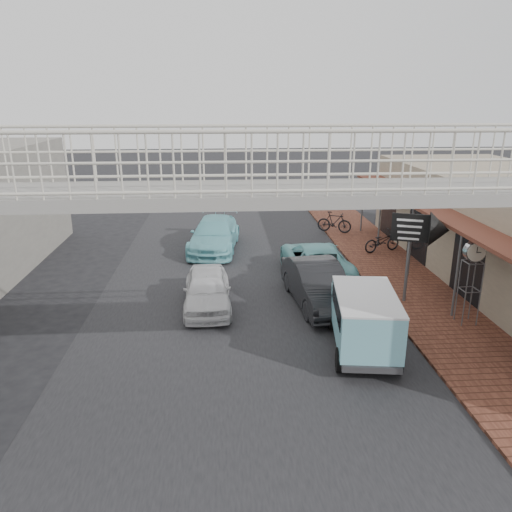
{
  "coord_description": "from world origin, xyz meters",
  "views": [
    {
      "loc": [
        -0.53,
        -13.44,
        6.86
      ],
      "look_at": [
        0.6,
        2.53,
        1.8
      ],
      "focal_mm": 35.0,
      "sensor_mm": 36.0,
      "label": 1
    }
  ],
  "objects": [
    {
      "name": "ground",
      "position": [
        0.0,
        0.0,
        0.0
      ],
      "size": [
        120.0,
        120.0,
        0.0
      ],
      "primitive_type": "plane",
      "color": "black",
      "rests_on": "ground"
    },
    {
      "name": "street_clock",
      "position": [
        7.09,
        0.48,
        2.32
      ],
      "size": [
        0.66,
        0.54,
        2.68
      ],
      "rotation": [
        0.0,
        0.0,
        0.04
      ],
      "color": "#59595B",
      "rests_on": "sidewalk"
    },
    {
      "name": "footbridge",
      "position": [
        0.0,
        -4.0,
        3.18
      ],
      "size": [
        16.4,
        2.4,
        6.34
      ],
      "color": "gray",
      "rests_on": "ground"
    },
    {
      "name": "motorcycle_far",
      "position": [
        5.4,
        11.82,
        0.65
      ],
      "size": [
        1.86,
        1.26,
        1.09
      ],
      "primitive_type": "imported",
      "rotation": [
        0.0,
        0.0,
        1.11
      ],
      "color": "black",
      "rests_on": "sidewalk"
    },
    {
      "name": "road_strip",
      "position": [
        0.0,
        0.0,
        0.01
      ],
      "size": [
        10.0,
        60.0,
        0.01
      ],
      "primitive_type": "cube",
      "color": "black",
      "rests_on": "ground"
    },
    {
      "name": "motorcycle_near",
      "position": [
        6.83,
        8.19,
        0.59
      ],
      "size": [
        1.98,
        1.24,
        0.98
      ],
      "primitive_type": "imported",
      "rotation": [
        0.0,
        0.0,
        1.91
      ],
      "color": "black",
      "rests_on": "sidewalk"
    },
    {
      "name": "angkot_far",
      "position": [
        -0.89,
        9.36,
        0.74
      ],
      "size": [
        2.68,
        5.32,
        1.48
      ],
      "primitive_type": "imported",
      "rotation": [
        0.0,
        0.0,
        -0.12
      ],
      "color": "#7BCDD5",
      "rests_on": "ground"
    },
    {
      "name": "white_hatchback",
      "position": [
        -1.07,
        2.48,
        0.66
      ],
      "size": [
        1.66,
        3.94,
        1.33
      ],
      "primitive_type": "imported",
      "rotation": [
        0.0,
        0.0,
        0.02
      ],
      "color": "silver",
      "rests_on": "ground"
    },
    {
      "name": "dark_sedan",
      "position": [
        2.73,
        2.5,
        0.75
      ],
      "size": [
        2.06,
        4.67,
        1.49
      ],
      "primitive_type": "imported",
      "rotation": [
        0.0,
        0.0,
        0.11
      ],
      "color": "black",
      "rests_on": "ground"
    },
    {
      "name": "angkot_curb",
      "position": [
        3.19,
        5.3,
        0.7
      ],
      "size": [
        2.45,
        5.11,
        1.41
      ],
      "primitive_type": "imported",
      "rotation": [
        0.0,
        0.0,
        3.17
      ],
      "color": "#69B3B6",
      "rests_on": "ground"
    },
    {
      "name": "arrow_sign",
      "position": [
        6.52,
        2.04,
        2.7
      ],
      "size": [
        1.95,
        1.31,
        3.22
      ],
      "rotation": [
        0.0,
        0.0,
        -0.36
      ],
      "color": "#59595B",
      "rests_on": "sidewalk"
    },
    {
      "name": "sidewalk",
      "position": [
        6.5,
        3.0,
        0.05
      ],
      "size": [
        3.0,
        40.0,
        0.1
      ],
      "primitive_type": "cube",
      "color": "brown",
      "rests_on": "ground"
    },
    {
      "name": "angkot_van",
      "position": [
        3.38,
        -0.93,
        1.14
      ],
      "size": [
        2.1,
        3.83,
        1.79
      ],
      "rotation": [
        0.0,
        0.0,
        -0.14
      ],
      "color": "black",
      "rests_on": "ground"
    }
  ]
}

